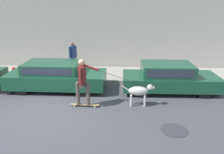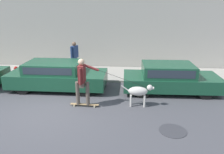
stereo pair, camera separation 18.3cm
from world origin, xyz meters
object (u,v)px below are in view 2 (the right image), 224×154
(parked_car_1, at_px, (57,76))
(skateboarder, at_px, (83,80))
(pedestrian_with_bag, at_px, (74,56))
(fire_hydrant, at_px, (17,74))
(parked_car_2, at_px, (170,78))
(dog, at_px, (139,92))

(parked_car_1, height_order, skateboarder, skateboarder)
(parked_car_1, xyz_separation_m, pedestrian_with_bag, (0.31, 2.05, 0.42))
(fire_hydrant, bearing_deg, parked_car_1, -18.13)
(parked_car_2, relative_size, dog, 3.42)
(dog, height_order, skateboarder, skateboarder)
(fire_hydrant, bearing_deg, parked_car_2, -5.84)
(parked_car_2, xyz_separation_m, skateboarder, (-3.34, -1.69, 0.43))
(pedestrian_with_bag, bearing_deg, parked_car_2, 177.20)
(parked_car_1, height_order, fire_hydrant, parked_car_1)
(skateboarder, xyz_separation_m, pedestrian_with_bag, (-1.16, 3.74, 0.00))
(parked_car_1, xyz_separation_m, dog, (3.46, -1.52, -0.05))
(dog, bearing_deg, pedestrian_with_bag, 131.97)
(parked_car_1, xyz_separation_m, fire_hydrant, (-2.18, 0.71, -0.19))
(fire_hydrant, bearing_deg, pedestrian_with_bag, 28.14)
(dog, distance_m, fire_hydrant, 6.07)
(pedestrian_with_bag, distance_m, fire_hydrant, 2.89)
(parked_car_1, relative_size, pedestrian_with_bag, 2.54)
(skateboarder, bearing_deg, dog, 7.62)
(parked_car_2, bearing_deg, pedestrian_with_bag, 155.03)
(dog, bearing_deg, fire_hydrant, 158.90)
(skateboarder, relative_size, pedestrian_with_bag, 1.73)
(dog, bearing_deg, skateboarder, -174.48)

